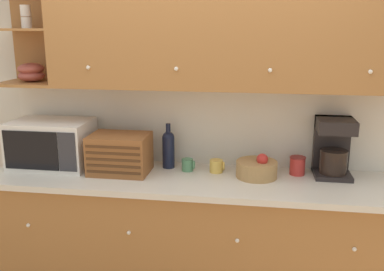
{
  "coord_description": "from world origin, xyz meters",
  "views": [
    {
      "loc": [
        0.43,
        -2.99,
        1.87
      ],
      "look_at": [
        0.0,
        -0.22,
        1.16
      ],
      "focal_mm": 40.0,
      "sensor_mm": 36.0,
      "label": 1
    }
  ],
  "objects_px": {
    "coffee_maker": "(333,147)",
    "wine_bottle": "(168,148)",
    "storage_canister": "(297,166)",
    "bread_box": "(120,154)",
    "mug": "(217,166)",
    "fruit_basket": "(257,169)",
    "microwave": "(52,144)",
    "mug_blue_second": "(188,165)"
  },
  "relations": [
    {
      "from": "coffee_maker",
      "to": "wine_bottle",
      "type": "bearing_deg",
      "value": -179.55
    },
    {
      "from": "storage_canister",
      "to": "coffee_maker",
      "type": "bearing_deg",
      "value": 5.97
    },
    {
      "from": "bread_box",
      "to": "mug",
      "type": "xyz_separation_m",
      "value": [
        0.65,
        0.11,
        -0.09
      ]
    },
    {
      "from": "fruit_basket",
      "to": "coffee_maker",
      "type": "distance_m",
      "value": 0.53
    },
    {
      "from": "microwave",
      "to": "mug",
      "type": "relative_size",
      "value": 5.35
    },
    {
      "from": "mug_blue_second",
      "to": "coffee_maker",
      "type": "distance_m",
      "value": 0.99
    },
    {
      "from": "microwave",
      "to": "wine_bottle",
      "type": "xyz_separation_m",
      "value": [
        0.83,
        0.1,
        -0.02
      ]
    },
    {
      "from": "wine_bottle",
      "to": "mug_blue_second",
      "type": "height_order",
      "value": "wine_bottle"
    },
    {
      "from": "wine_bottle",
      "to": "mug",
      "type": "xyz_separation_m",
      "value": [
        0.35,
        -0.05,
        -0.1
      ]
    },
    {
      "from": "wine_bottle",
      "to": "coffee_maker",
      "type": "distance_m",
      "value": 1.12
    },
    {
      "from": "bread_box",
      "to": "coffee_maker",
      "type": "xyz_separation_m",
      "value": [
        1.43,
        0.17,
        0.06
      ]
    },
    {
      "from": "wine_bottle",
      "to": "coffee_maker",
      "type": "relative_size",
      "value": 0.81
    },
    {
      "from": "wine_bottle",
      "to": "mug",
      "type": "distance_m",
      "value": 0.37
    },
    {
      "from": "bread_box",
      "to": "mug",
      "type": "distance_m",
      "value": 0.67
    },
    {
      "from": "bread_box",
      "to": "mug_blue_second",
      "type": "distance_m",
      "value": 0.47
    },
    {
      "from": "bread_box",
      "to": "fruit_basket",
      "type": "distance_m",
      "value": 0.93
    },
    {
      "from": "mug_blue_second",
      "to": "fruit_basket",
      "type": "xyz_separation_m",
      "value": [
        0.48,
        -0.06,
        0.02
      ]
    },
    {
      "from": "coffee_maker",
      "to": "mug",
      "type": "bearing_deg",
      "value": -175.56
    },
    {
      "from": "fruit_basket",
      "to": "storage_canister",
      "type": "height_order",
      "value": "fruit_basket"
    },
    {
      "from": "wine_bottle",
      "to": "storage_canister",
      "type": "relative_size",
      "value": 2.59
    },
    {
      "from": "coffee_maker",
      "to": "bread_box",
      "type": "bearing_deg",
      "value": -173.4
    },
    {
      "from": "microwave",
      "to": "fruit_basket",
      "type": "relative_size",
      "value": 2.03
    },
    {
      "from": "mug_blue_second",
      "to": "coffee_maker",
      "type": "xyz_separation_m",
      "value": [
        0.97,
        0.06,
        0.16
      ]
    },
    {
      "from": "microwave",
      "to": "fruit_basket",
      "type": "height_order",
      "value": "microwave"
    },
    {
      "from": "microwave",
      "to": "mug_blue_second",
      "type": "xyz_separation_m",
      "value": [
        0.97,
        0.05,
        -0.12
      ]
    },
    {
      "from": "mug_blue_second",
      "to": "mug",
      "type": "relative_size",
      "value": 0.88
    },
    {
      "from": "microwave",
      "to": "bread_box",
      "type": "distance_m",
      "value": 0.52
    },
    {
      "from": "microwave",
      "to": "mug_blue_second",
      "type": "height_order",
      "value": "microwave"
    },
    {
      "from": "mug",
      "to": "coffee_maker",
      "type": "relative_size",
      "value": 0.26
    },
    {
      "from": "mug",
      "to": "storage_canister",
      "type": "xyz_separation_m",
      "value": [
        0.55,
        0.04,
        0.02
      ]
    },
    {
      "from": "mug_blue_second",
      "to": "mug",
      "type": "xyz_separation_m",
      "value": [
        0.2,
        0.0,
        0.0
      ]
    },
    {
      "from": "microwave",
      "to": "fruit_basket",
      "type": "xyz_separation_m",
      "value": [
        1.45,
        -0.01,
        -0.11
      ]
    },
    {
      "from": "mug_blue_second",
      "to": "storage_canister",
      "type": "bearing_deg",
      "value": 2.9
    },
    {
      "from": "bread_box",
      "to": "coffee_maker",
      "type": "distance_m",
      "value": 1.44
    },
    {
      "from": "storage_canister",
      "to": "coffee_maker",
      "type": "height_order",
      "value": "coffee_maker"
    },
    {
      "from": "microwave",
      "to": "storage_canister",
      "type": "relative_size",
      "value": 4.46
    },
    {
      "from": "mug_blue_second",
      "to": "fruit_basket",
      "type": "distance_m",
      "value": 0.48
    },
    {
      "from": "microwave",
      "to": "mug",
      "type": "distance_m",
      "value": 1.18
    },
    {
      "from": "bread_box",
      "to": "fruit_basket",
      "type": "relative_size",
      "value": 1.46
    },
    {
      "from": "wine_bottle",
      "to": "mug_blue_second",
      "type": "distance_m",
      "value": 0.19
    },
    {
      "from": "bread_box",
      "to": "coffee_maker",
      "type": "relative_size",
      "value": 1.01
    },
    {
      "from": "bread_box",
      "to": "wine_bottle",
      "type": "height_order",
      "value": "wine_bottle"
    }
  ]
}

